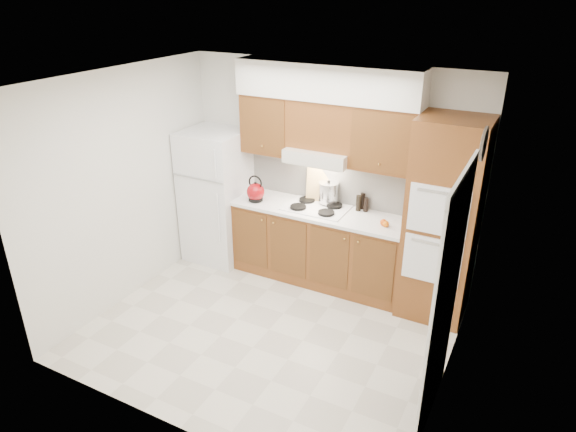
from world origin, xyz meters
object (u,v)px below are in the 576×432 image
at_px(oven_cabinet, 443,221).
at_px(kettle, 256,192).
at_px(fridge, 217,196).
at_px(stock_pot, 328,193).

distance_m(oven_cabinet, kettle, 2.22).
bearing_deg(oven_cabinet, kettle, -177.23).
bearing_deg(oven_cabinet, fridge, -179.30).
bearing_deg(oven_cabinet, stock_pot, 171.37).
bearing_deg(kettle, stock_pot, 10.40).
xyz_separation_m(oven_cabinet, kettle, (-2.21, -0.11, -0.04)).
relative_size(oven_cabinet, stock_pot, 9.22).
bearing_deg(stock_pot, fridge, -170.40).
bearing_deg(fridge, stock_pot, 9.60).
height_order(fridge, oven_cabinet, oven_cabinet).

